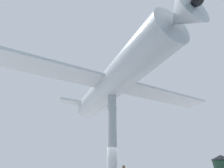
% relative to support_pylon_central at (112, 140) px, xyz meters
% --- Properties ---
extents(support_pylon_central, '(0.59, 0.59, 5.83)m').
position_rel_support_pylon_central_xyz_m(support_pylon_central, '(0.00, 0.00, 0.00)').
color(support_pylon_central, '#999EA3').
rests_on(support_pylon_central, ground_plane).
extents(suspended_airplane, '(18.22, 13.29, 2.95)m').
position_rel_support_pylon_central_xyz_m(suspended_airplane, '(-0.06, 0.21, 3.95)').
color(suspended_airplane, '#B2B7BC').
rests_on(suspended_airplane, support_pylon_central).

